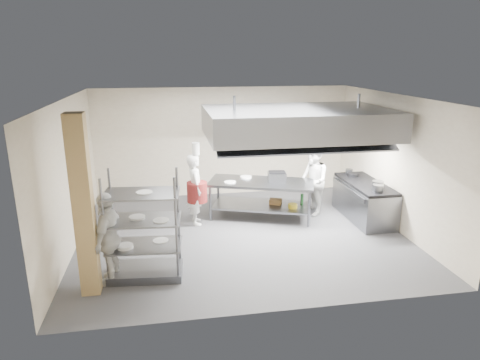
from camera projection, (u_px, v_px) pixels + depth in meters
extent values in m
plane|color=#373739|center=(242.00, 235.00, 9.46)|extent=(7.00, 7.00, 0.00)
plane|color=silver|center=(242.00, 97.00, 8.62)|extent=(7.00, 7.00, 0.00)
plane|color=#BFB098|center=(223.00, 142.00, 11.88)|extent=(7.00, 0.00, 7.00)
plane|color=#BFB098|center=(69.00, 177.00, 8.47)|extent=(0.00, 6.00, 6.00)
plane|color=#BFB098|center=(395.00, 162.00, 9.62)|extent=(0.00, 6.00, 6.00)
cube|color=tan|center=(83.00, 207.00, 6.77)|extent=(0.30, 0.30, 3.00)
cube|color=slate|center=(297.00, 122.00, 9.38)|extent=(4.00, 2.50, 0.60)
cube|color=white|center=(257.00, 138.00, 9.32)|extent=(1.60, 0.12, 0.04)
cube|color=white|center=(335.00, 136.00, 9.62)|extent=(1.60, 0.12, 0.04)
cube|color=slate|center=(287.00, 141.00, 12.02)|extent=(1.50, 0.28, 0.04)
cube|color=slate|center=(261.00, 183.00, 10.25)|extent=(2.68, 1.80, 0.06)
cube|color=slate|center=(261.00, 205.00, 10.41)|extent=(2.46, 1.63, 0.04)
cube|color=slate|center=(364.00, 201.00, 10.32)|extent=(0.80, 2.00, 0.84)
cube|color=black|center=(365.00, 184.00, 10.20)|extent=(0.78, 1.96, 0.06)
imported|color=silver|center=(195.00, 189.00, 9.88)|extent=(0.44, 0.64, 1.67)
imported|color=white|center=(313.00, 181.00, 10.48)|extent=(0.66, 0.84, 1.72)
imported|color=silver|center=(109.00, 238.00, 7.27)|extent=(0.64, 1.04, 1.65)
cube|color=gray|center=(277.00, 177.00, 10.25)|extent=(0.47, 0.39, 0.21)
cube|color=olive|center=(276.00, 201.00, 10.43)|extent=(0.35, 0.30, 0.13)
cylinder|color=gray|center=(378.00, 185.00, 9.71)|extent=(0.25, 0.25, 0.18)
cylinder|color=silver|center=(145.00, 244.00, 7.55)|extent=(0.28, 0.28, 0.05)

